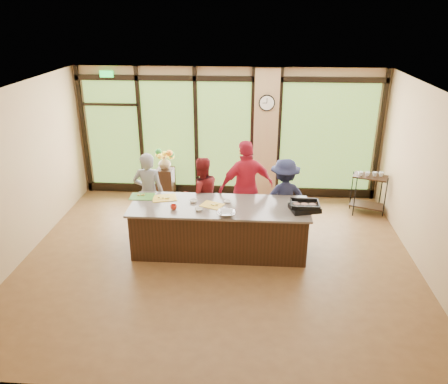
# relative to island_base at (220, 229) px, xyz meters

# --- Properties ---
(floor) EXTENTS (7.00, 7.00, 0.00)m
(floor) POSITION_rel_island_base_xyz_m (0.00, -0.30, -0.44)
(floor) COLOR brown
(floor) RESTS_ON ground
(ceiling) EXTENTS (7.00, 7.00, 0.00)m
(ceiling) POSITION_rel_island_base_xyz_m (0.00, -0.30, 2.56)
(ceiling) COLOR silver
(ceiling) RESTS_ON back_wall
(back_wall) EXTENTS (7.00, 0.00, 7.00)m
(back_wall) POSITION_rel_island_base_xyz_m (0.00, 2.70, 1.06)
(back_wall) COLOR tan
(back_wall) RESTS_ON floor
(left_wall) EXTENTS (0.00, 6.00, 6.00)m
(left_wall) POSITION_rel_island_base_xyz_m (-3.50, -0.30, 1.06)
(left_wall) COLOR tan
(left_wall) RESTS_ON floor
(right_wall) EXTENTS (0.00, 6.00, 6.00)m
(right_wall) POSITION_rel_island_base_xyz_m (3.50, -0.30, 1.06)
(right_wall) COLOR tan
(right_wall) RESTS_ON floor
(window_wall) EXTENTS (6.90, 0.12, 3.00)m
(window_wall) POSITION_rel_island_base_xyz_m (0.16, 2.65, 0.95)
(window_wall) COLOR tan
(window_wall) RESTS_ON floor
(island_base) EXTENTS (3.10, 1.00, 0.88)m
(island_base) POSITION_rel_island_base_xyz_m (0.00, 0.00, 0.00)
(island_base) COLOR black
(island_base) RESTS_ON floor
(countertop) EXTENTS (3.20, 1.10, 0.04)m
(countertop) POSITION_rel_island_base_xyz_m (0.00, 0.00, 0.46)
(countertop) COLOR slate
(countertop) RESTS_ON island_base
(wall_clock) EXTENTS (0.36, 0.04, 0.36)m
(wall_clock) POSITION_rel_island_base_xyz_m (0.85, 2.57, 1.81)
(wall_clock) COLOR black
(wall_clock) RESTS_ON window_wall
(cook_left) EXTENTS (0.61, 0.41, 1.65)m
(cook_left) POSITION_rel_island_base_xyz_m (-1.45, 0.69, 0.39)
(cook_left) COLOR gray
(cook_left) RESTS_ON floor
(cook_midleft) EXTENTS (0.93, 0.85, 1.56)m
(cook_midleft) POSITION_rel_island_base_xyz_m (-0.41, 0.77, 0.34)
(cook_midleft) COLOR maroon
(cook_midleft) RESTS_ON floor
(cook_midright) EXTENTS (1.21, 0.84, 1.90)m
(cook_midright) POSITION_rel_island_base_xyz_m (0.46, 0.79, 0.51)
(cook_midright) COLOR #B81C33
(cook_midright) RESTS_ON floor
(cook_right) EXTENTS (1.11, 0.79, 1.56)m
(cook_right) POSITION_rel_island_base_xyz_m (1.20, 0.74, 0.34)
(cook_right) COLOR #1C203E
(cook_right) RESTS_ON floor
(roasting_pan) EXTENTS (0.57, 0.49, 0.09)m
(roasting_pan) POSITION_rel_island_base_xyz_m (1.50, -0.10, 0.52)
(roasting_pan) COLOR black
(roasting_pan) RESTS_ON countertop
(mixing_bowl) EXTENTS (0.31, 0.31, 0.07)m
(mixing_bowl) POSITION_rel_island_base_xyz_m (0.15, -0.40, 0.52)
(mixing_bowl) COLOR silver
(mixing_bowl) RESTS_ON countertop
(cutting_board_left) EXTENTS (0.45, 0.34, 0.01)m
(cutting_board_left) POSITION_rel_island_base_xyz_m (-1.47, 0.28, 0.49)
(cutting_board_left) COLOR #499135
(cutting_board_left) RESTS_ON countertop
(cutting_board_center) EXTENTS (0.51, 0.44, 0.01)m
(cutting_board_center) POSITION_rel_island_base_xyz_m (-1.05, 0.24, 0.49)
(cutting_board_center) COLOR yellow
(cutting_board_center) RESTS_ON countertop
(cutting_board_right) EXTENTS (0.46, 0.41, 0.01)m
(cutting_board_right) POSITION_rel_island_base_xyz_m (-0.13, -0.01, 0.49)
(cutting_board_right) COLOR yellow
(cutting_board_right) RESTS_ON countertop
(prep_bowl_near) EXTENTS (0.18, 0.18, 0.05)m
(prep_bowl_near) POSITION_rel_island_base_xyz_m (-0.48, 0.11, 0.50)
(prep_bowl_near) COLOR silver
(prep_bowl_near) RESTS_ON countertop
(prep_bowl_mid) EXTENTS (0.18, 0.18, 0.05)m
(prep_bowl_mid) POSITION_rel_island_base_xyz_m (-0.34, -0.25, 0.50)
(prep_bowl_mid) COLOR silver
(prep_bowl_mid) RESTS_ON countertop
(prep_bowl_far) EXTENTS (0.15, 0.15, 0.03)m
(prep_bowl_far) POSITION_rel_island_base_xyz_m (0.14, 0.14, 0.50)
(prep_bowl_far) COLOR silver
(prep_bowl_far) RESTS_ON countertop
(red_ramekin) EXTENTS (0.14, 0.14, 0.09)m
(red_ramekin) POSITION_rel_island_base_xyz_m (-0.79, -0.23, 0.53)
(red_ramekin) COLOR red
(red_ramekin) RESTS_ON countertop
(flower_stand) EXTENTS (0.41, 0.41, 0.77)m
(flower_stand) POSITION_rel_island_base_xyz_m (-1.44, 2.26, -0.06)
(flower_stand) COLOR black
(flower_stand) RESTS_ON floor
(flower_vase) EXTENTS (0.37, 0.37, 0.30)m
(flower_vase) POSITION_rel_island_base_xyz_m (-1.44, 2.26, 0.48)
(flower_vase) COLOR olive
(flower_vase) RESTS_ON flower_stand
(bar_cart) EXTENTS (0.79, 0.62, 0.96)m
(bar_cart) POSITION_rel_island_base_xyz_m (3.10, 1.85, 0.13)
(bar_cart) COLOR black
(bar_cart) RESTS_ON floor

